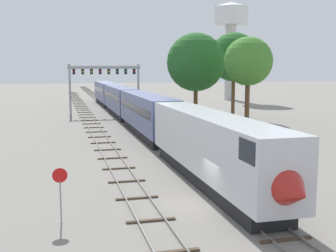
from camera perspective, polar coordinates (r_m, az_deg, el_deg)
The scene contains 10 objects.
ground_plane at distance 25.59m, azimuth 4.57°, elevation -10.29°, with size 400.00×400.00×0.00m, color gray.
track_main at distance 83.96m, azimuth -7.49°, elevation 2.32°, with size 2.60×200.00×0.16m.
track_near at distance 63.64m, azimuth -10.23°, elevation 0.54°, with size 2.60×160.00×0.16m.
passenger_train at distance 61.56m, azimuth -5.00°, elevation 2.77°, with size 3.04×87.74×4.80m.
signal_gantry at distance 73.51m, azimuth -8.39°, elevation 6.43°, with size 12.10×0.49×8.54m.
water_tower at distance 107.97m, azimuth 8.32°, elevation 12.98°, with size 8.41×8.41×23.54m.
stop_sign at distance 22.75m, azimuth -14.07°, elevation -7.89°, with size 0.76×0.08×2.88m.
trackside_tree_left at distance 51.99m, azimuth 10.56°, elevation 8.37°, with size 5.74×5.74×11.52m.
trackside_tree_mid at distance 58.77m, azimuth 3.71°, elevation 8.41°, with size 7.86×7.86×12.57m.
trackside_tree_right at distance 67.85m, azimuth 8.71°, elevation 8.99°, with size 7.53×7.53×13.29m.
Camera 1 is at (-7.96, -23.00, 7.91)m, focal length 46.07 mm.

